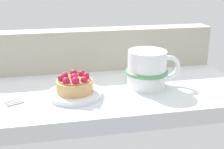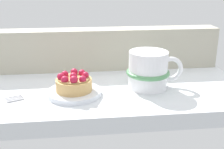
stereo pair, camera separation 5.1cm
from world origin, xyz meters
The scene contains 5 objects.
ground_plane centered at (0.00, 0.00, -1.75)cm, with size 71.05×32.48×3.50cm, color silver.
window_rail_back centered at (0.00, 13.26, 5.47)cm, with size 69.63×5.97×10.95cm, color #B2AD99.
dessert_plate centered at (-4.30, -4.86, 0.50)cm, with size 11.63×11.63×1.07cm.
raspberry_tart centered at (-4.31, -4.87, 2.79)cm, with size 7.77×7.77×4.20cm.
coffee_mug centered at (12.70, -2.35, 4.20)cm, with size 13.11×9.88×8.57cm.
Camera 2 is at (-2.78, -63.67, 25.20)cm, focal length 46.69 mm.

